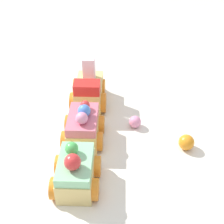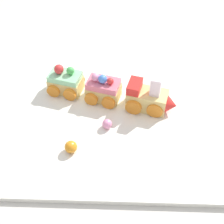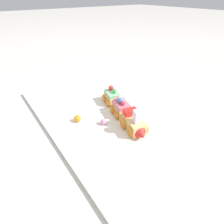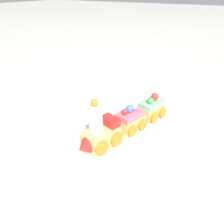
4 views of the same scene
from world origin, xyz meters
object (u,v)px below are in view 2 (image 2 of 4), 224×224
Objects in this scene: cake_train_locomotive at (150,99)px; gumball_orange at (71,147)px; cake_car_strawberry at (103,89)px; cake_car_mint at (66,82)px; gumball_pink at (107,124)px.

gumball_orange is (-0.16, -0.12, -0.01)m from cake_train_locomotive.
gumball_orange is at bearing -95.06° from cake_car_strawberry.
cake_car_strawberry is 1.00× the size of cake_car_mint.
cake_car_strawberry and cake_car_mint have the same top height.
gumball_orange is at bearing -136.97° from gumball_pink.
gumball_orange is at bearing -64.55° from cake_car_mint.
cake_car_strawberry reaches higher than gumball_pink.
cake_car_strawberry is 4.05× the size of gumball_pink.
gumball_pink is at bearing 43.03° from gumball_orange.
cake_car_mint is 0.15m from gumball_pink.
cake_train_locomotive is 0.20m from gumball_orange.
cake_car_mint is (-0.09, 0.02, -0.00)m from cake_car_strawberry.
gumball_orange is 0.09m from gumball_pink.
gumball_orange is 1.20× the size of gumball_pink.
cake_car_mint is at bearing 179.77° from cake_car_strawberry.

